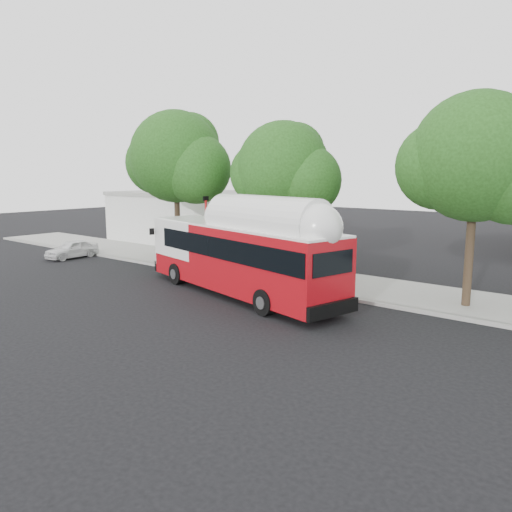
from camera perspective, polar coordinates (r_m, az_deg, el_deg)
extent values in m
plane|color=black|center=(22.96, -3.84, -5.24)|extent=(120.00, 120.00, 0.00)
cube|color=gray|center=(27.93, 5.25, -2.44)|extent=(60.00, 5.00, 0.15)
cube|color=gray|center=(25.85, 2.04, -3.38)|extent=(60.00, 0.30, 0.15)
cube|color=maroon|center=(27.71, -2.92, -2.50)|extent=(10.00, 0.32, 0.16)
cylinder|color=#2D2116|center=(32.61, -8.98, 4.46)|extent=(0.36, 0.36, 6.08)
sphere|color=#1C4012|center=(32.50, -9.15, 11.15)|extent=(5.80, 5.80, 5.80)
sphere|color=#1C4012|center=(31.46, -6.87, 9.88)|extent=(4.35, 4.35, 4.35)
cylinder|color=#2D2116|center=(27.66, 3.04, 3.02)|extent=(0.36, 0.36, 5.44)
sphere|color=#1C4012|center=(27.49, 3.10, 10.08)|extent=(5.00, 5.00, 5.00)
sphere|color=#1C4012|center=(26.88, 5.74, 8.61)|extent=(3.75, 3.75, 3.75)
cylinder|color=#2D2116|center=(23.09, 23.26, 1.38)|extent=(0.36, 0.36, 5.76)
sphere|color=#1C4012|center=(22.91, 23.85, 10.33)|extent=(5.40, 5.40, 5.40)
cube|color=silver|center=(42.17, -4.94, 4.24)|extent=(16.00, 10.00, 4.00)
cube|color=gray|center=(42.03, -4.98, 7.09)|extent=(16.20, 10.20, 0.30)
cube|color=#9F0B12|center=(23.77, -1.96, -0.19)|extent=(12.50, 5.42, 2.95)
cube|color=black|center=(23.27, -1.24, 1.12)|extent=(11.33, 5.19, 0.97)
cube|color=white|center=(23.57, -1.98, 3.45)|extent=(12.48, 5.34, 0.10)
cube|color=white|center=(21.92, 1.12, 3.69)|extent=(6.81, 3.50, 0.56)
cube|color=black|center=(29.60, -9.50, -1.00)|extent=(1.22, 1.97, 0.06)
imported|color=navy|center=(29.52, -9.53, -0.06)|extent=(1.00, 1.84, 0.92)
imported|color=silver|center=(36.73, -20.29, 0.75)|extent=(3.77, 1.71, 1.26)
cylinder|color=#A81114|center=(29.29, -5.70, 2.18)|extent=(0.13, 0.13, 4.26)
cube|color=black|center=(29.09, -5.77, 6.56)|extent=(0.05, 0.43, 0.27)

